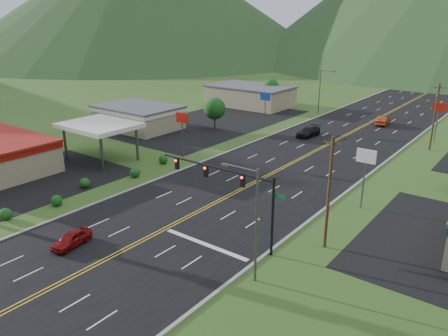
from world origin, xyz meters
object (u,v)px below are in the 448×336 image
Objects in this scene: traffic_signal at (233,186)px; streetlight_east at (253,218)px; car_dark_mid at (309,132)px; streetlight_west at (321,88)px; car_red_near at (71,239)px; car_red_far at (383,121)px; gas_canopy at (99,126)px.

streetlight_east is (4.70, -4.00, -0.15)m from traffic_signal.
car_dark_mid is at bearing 111.17° from streetlight_east.
car_red_near is (7.48, -65.24, -4.52)m from streetlight_west.
car_red_near is (-10.69, -9.23, -4.67)m from traffic_signal.
car_dark_mid reaches higher than car_red_near.
car_red_far is (7.30, 15.84, 0.03)m from car_dark_mid.
streetlight_east is at bearing 92.51° from car_red_far.
gas_canopy reaches higher than car_red_far.
traffic_signal reaches higher than gas_canopy.
traffic_signal reaches higher than car_dark_mid.
traffic_signal reaches higher than car_red_near.
gas_canopy is at bearing -117.78° from car_dark_mid.
car_red_far is (6.75, 62.21, 0.15)m from car_red_near.
car_red_far is (14.23, -3.03, -4.37)m from streetlight_west.
car_dark_mid is at bearing 106.83° from traffic_signal.
car_red_far is at bearing -12.03° from streetlight_west.
car_dark_mid is (-15.93, 41.13, -4.40)m from streetlight_east.
gas_canopy is 34.10m from car_dark_mid.
streetlight_east reaches higher than car_dark_mid.
streetlight_west is at bearing 77.87° from gas_canopy.
streetlight_west is at bearing -18.13° from car_red_far.
gas_canopy is 51.39m from car_red_far.
traffic_signal is at bearing -70.31° from car_dark_mid.
streetlight_west is 20.58m from car_dark_mid.
streetlight_east is at bearing -19.88° from gas_canopy.
car_dark_mid is at bearing 59.37° from gas_canopy.
streetlight_east and streetlight_west have the same top height.
car_red_far reaches higher than car_dark_mid.
traffic_signal is 53.31m from car_red_far.
streetlight_west is (-22.86, 60.00, 0.00)m from streetlight_east.
streetlight_west is 1.67× the size of car_dark_mid.
streetlight_west is 15.19m from car_red_far.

